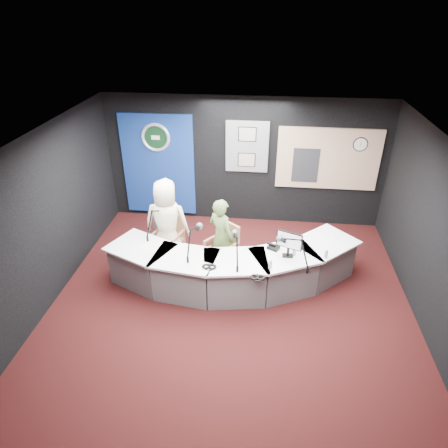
# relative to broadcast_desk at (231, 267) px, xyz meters

# --- Properties ---
(ground) EXTENTS (6.00, 6.00, 0.00)m
(ground) POSITION_rel_broadcast_desk_xyz_m (0.05, -0.55, -0.38)
(ground) COLOR black
(ground) RESTS_ON ground
(ceiling) EXTENTS (6.00, 6.00, 0.02)m
(ceiling) POSITION_rel_broadcast_desk_xyz_m (0.05, -0.55, 2.42)
(ceiling) COLOR silver
(ceiling) RESTS_ON ground
(wall_back) EXTENTS (6.00, 0.02, 2.80)m
(wall_back) POSITION_rel_broadcast_desk_xyz_m (0.05, 2.45, 1.02)
(wall_back) COLOR black
(wall_back) RESTS_ON ground
(wall_front) EXTENTS (6.00, 0.02, 2.80)m
(wall_front) POSITION_rel_broadcast_desk_xyz_m (0.05, -3.55, 1.02)
(wall_front) COLOR black
(wall_front) RESTS_ON ground
(wall_left) EXTENTS (0.02, 6.00, 2.80)m
(wall_left) POSITION_rel_broadcast_desk_xyz_m (-2.95, -0.55, 1.02)
(wall_left) COLOR black
(wall_left) RESTS_ON ground
(wall_right) EXTENTS (0.02, 6.00, 2.80)m
(wall_right) POSITION_rel_broadcast_desk_xyz_m (3.05, -0.55, 1.02)
(wall_right) COLOR black
(wall_right) RESTS_ON ground
(broadcast_desk) EXTENTS (4.50, 1.90, 0.75)m
(broadcast_desk) POSITION_rel_broadcast_desk_xyz_m (0.00, 0.00, 0.00)
(broadcast_desk) COLOR silver
(broadcast_desk) RESTS_ON ground
(backdrop_panel) EXTENTS (1.60, 0.05, 2.30)m
(backdrop_panel) POSITION_rel_broadcast_desk_xyz_m (-1.85, 2.42, 0.88)
(backdrop_panel) COLOR navy
(backdrop_panel) RESTS_ON wall_back
(agency_seal) EXTENTS (0.63, 0.07, 0.63)m
(agency_seal) POSITION_rel_broadcast_desk_xyz_m (-1.85, 2.38, 1.52)
(agency_seal) COLOR silver
(agency_seal) RESTS_ON backdrop_panel
(seal_center) EXTENTS (0.48, 0.01, 0.48)m
(seal_center) POSITION_rel_broadcast_desk_xyz_m (-1.85, 2.38, 1.52)
(seal_center) COLOR black
(seal_center) RESTS_ON backdrop_panel
(pinboard) EXTENTS (0.90, 0.04, 1.10)m
(pinboard) POSITION_rel_broadcast_desk_xyz_m (0.10, 2.42, 1.38)
(pinboard) COLOR slate
(pinboard) RESTS_ON wall_back
(framed_photo_upper) EXTENTS (0.34, 0.02, 0.27)m
(framed_photo_upper) POSITION_rel_broadcast_desk_xyz_m (0.10, 2.39, 1.65)
(framed_photo_upper) COLOR gray
(framed_photo_upper) RESTS_ON pinboard
(framed_photo_lower) EXTENTS (0.34, 0.02, 0.27)m
(framed_photo_lower) POSITION_rel_broadcast_desk_xyz_m (0.10, 2.39, 1.09)
(framed_photo_lower) COLOR gray
(framed_photo_lower) RESTS_ON pinboard
(booth_window_frame) EXTENTS (2.12, 0.06, 1.32)m
(booth_window_frame) POSITION_rel_broadcast_desk_xyz_m (1.80, 2.42, 1.18)
(booth_window_frame) COLOR tan
(booth_window_frame) RESTS_ON wall_back
(booth_glow) EXTENTS (2.00, 0.02, 1.20)m
(booth_glow) POSITION_rel_broadcast_desk_xyz_m (1.80, 2.41, 1.18)
(booth_glow) COLOR #FDD69F
(booth_glow) RESTS_ON booth_window_frame
(equipment_rack) EXTENTS (0.55, 0.02, 0.75)m
(equipment_rack) POSITION_rel_broadcast_desk_xyz_m (1.35, 2.39, 1.03)
(equipment_rack) COLOR black
(equipment_rack) RESTS_ON booth_window_frame
(wall_clock) EXTENTS (0.28, 0.01, 0.28)m
(wall_clock) POSITION_rel_broadcast_desk_xyz_m (2.40, 2.39, 1.52)
(wall_clock) COLOR white
(wall_clock) RESTS_ON booth_window_frame
(armchair_left) EXTENTS (0.61, 0.61, 0.86)m
(armchair_left) POSITION_rel_broadcast_desk_xyz_m (-1.26, 0.60, 0.05)
(armchair_left) COLOR #A06A49
(armchair_left) RESTS_ON ground
(armchair_right) EXTENTS (0.77, 0.77, 0.98)m
(armchair_right) POSITION_rel_broadcast_desk_xyz_m (-0.22, 0.39, 0.11)
(armchair_right) COLOR #A06A49
(armchair_right) RESTS_ON ground
(draped_jacket) EXTENTS (0.51, 0.25, 0.70)m
(draped_jacket) POSITION_rel_broadcast_desk_xyz_m (-1.36, 0.84, 0.24)
(draped_jacket) COLOR #665F56
(draped_jacket) RESTS_ON armchair_left
(person_man) EXTENTS (0.86, 0.57, 1.71)m
(person_man) POSITION_rel_broadcast_desk_xyz_m (-1.26, 0.60, 0.48)
(person_man) COLOR #F6E5C5
(person_man) RESTS_ON ground
(person_woman) EXTENTS (0.65, 0.62, 1.50)m
(person_woman) POSITION_rel_broadcast_desk_xyz_m (-0.22, 0.39, 0.37)
(person_woman) COLOR #556A37
(person_woman) RESTS_ON ground
(computer_monitor) EXTENTS (0.44, 0.21, 0.32)m
(computer_monitor) POSITION_rel_broadcast_desk_xyz_m (0.96, -0.10, 0.70)
(computer_monitor) COLOR black
(computer_monitor) RESTS_ON broadcast_desk
(desk_phone) EXTENTS (0.23, 0.22, 0.05)m
(desk_phone) POSITION_rel_broadcast_desk_xyz_m (0.72, 0.10, 0.40)
(desk_phone) COLOR black
(desk_phone) RESTS_ON broadcast_desk
(headphones_near) EXTENTS (0.20, 0.20, 0.03)m
(headphones_near) POSITION_rel_broadcast_desk_xyz_m (0.48, -0.75, 0.39)
(headphones_near) COLOR black
(headphones_near) RESTS_ON broadcast_desk
(headphones_far) EXTENTS (0.21, 0.21, 0.03)m
(headphones_far) POSITION_rel_broadcast_desk_xyz_m (-0.30, -0.56, 0.39)
(headphones_far) COLOR black
(headphones_far) RESTS_ON broadcast_desk
(paper_stack) EXTENTS (0.22, 0.30, 0.00)m
(paper_stack) POSITION_rel_broadcast_desk_xyz_m (-1.49, -0.03, 0.38)
(paper_stack) COLOR white
(paper_stack) RESTS_ON broadcast_desk
(notepad) EXTENTS (0.31, 0.38, 0.00)m
(notepad) POSITION_rel_broadcast_desk_xyz_m (-0.39, -0.60, 0.38)
(notepad) COLOR white
(notepad) RESTS_ON broadcast_desk
(boom_mic_a) EXTENTS (0.38, 0.68, 0.60)m
(boom_mic_a) POSITION_rel_broadcast_desk_xyz_m (-1.36, 0.38, 0.68)
(boom_mic_a) COLOR black
(boom_mic_a) RESTS_ON broadcast_desk
(boom_mic_b) EXTENTS (0.22, 0.73, 0.60)m
(boom_mic_b) POSITION_rel_broadcast_desk_xyz_m (-0.61, -0.15, 0.68)
(boom_mic_b) COLOR black
(boom_mic_b) RESTS_ON broadcast_desk
(boom_mic_c) EXTENTS (0.22, 0.73, 0.60)m
(boom_mic_c) POSITION_rel_broadcast_desk_xyz_m (0.11, -0.31, 0.68)
(boom_mic_c) COLOR black
(boom_mic_c) RESTS_ON broadcast_desk
(boom_mic_d) EXTENTS (0.56, 0.55, 0.60)m
(boom_mic_d) POSITION_rel_broadcast_desk_xyz_m (1.02, -0.32, 0.68)
(boom_mic_d) COLOR black
(boom_mic_d) RESTS_ON broadcast_desk
(water_bottles) EXTENTS (0.97, 0.50, 0.18)m
(water_bottles) POSITION_rel_broadcast_desk_xyz_m (1.12, -0.26, 0.46)
(water_bottles) COLOR silver
(water_bottles) RESTS_ON broadcast_desk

